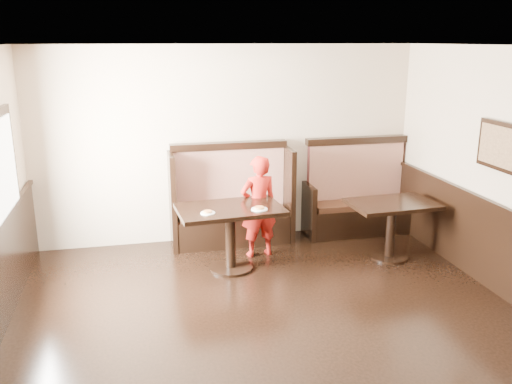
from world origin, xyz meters
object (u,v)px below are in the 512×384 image
object	(u,v)px
booth_neighbor	(357,201)
child	(259,206)
table_neighbor	(392,216)
table_main	(230,222)
booth_main	(231,207)

from	to	relation	value
booth_neighbor	child	xyz separation A→B (m)	(-1.68, -0.60, 0.22)
booth_neighbor	table_neighbor	xyz separation A→B (m)	(0.03, -1.08, 0.11)
child	table_main	bearing A→B (deg)	31.67
booth_main	child	distance (m)	0.68
table_neighbor	child	bearing A→B (deg)	161.19
table_main	table_neighbor	distance (m)	2.17
booth_main	booth_neighbor	size ratio (longest dim) A/B	1.06
booth_neighbor	table_main	xyz separation A→B (m)	(-2.14, -0.98, 0.16)
booth_main	table_main	size ratio (longest dim) A/B	1.28
booth_neighbor	table_main	world-z (taller)	booth_neighbor
booth_main	table_neighbor	distance (m)	2.25
table_neighbor	table_main	bearing A→B (deg)	174.22
table_main	table_neighbor	world-z (taller)	table_main
booth_main	child	world-z (taller)	booth_main
booth_main	table_neighbor	bearing A→B (deg)	-28.68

